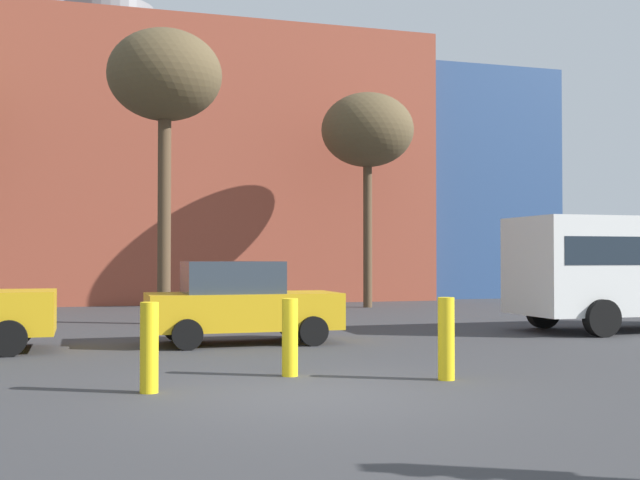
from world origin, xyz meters
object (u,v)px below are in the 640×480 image
bollard_yellow_2 (446,339)px  parked_car_2 (240,303)px  bollard_yellow_0 (149,347)px  bare_tree_1 (367,132)px  bollard_yellow_1 (290,337)px  bare_tree_2 (165,79)px

bollard_yellow_2 → parked_car_2: bearing=108.8°
parked_car_2 → bollard_yellow_0: 5.97m
bare_tree_1 → parked_car_2: bearing=-122.5°
parked_car_2 → bollard_yellow_0: (-2.28, -5.52, -0.25)m
bollard_yellow_1 → bare_tree_2: bearing=95.0°
bare_tree_2 → bollard_yellow_2: 12.80m
bare_tree_1 → bare_tree_2: (-7.63, -5.05, 0.29)m
bollard_yellow_1 → parked_car_2: bearing=88.2°
parked_car_2 → bare_tree_1: bare_tree_1 is taller
bare_tree_2 → bollard_yellow_2: bearing=-75.0°
bare_tree_1 → bollard_yellow_0: bearing=-119.2°
bare_tree_2 → parked_car_2: bearing=-79.1°
bollard_yellow_2 → bollard_yellow_0: bearing=178.3°
bare_tree_1 → bare_tree_2: bearing=-146.5°
bare_tree_1 → bare_tree_2: 9.15m
bare_tree_2 → bollard_yellow_0: (-1.26, -10.82, -5.94)m
bare_tree_2 → bollard_yellow_2: (2.94, -10.95, -5.94)m
bare_tree_1 → bollard_yellow_2: bare_tree_1 is taller
bare_tree_1 → bollard_yellow_2: (-4.68, -16.00, -5.65)m
bare_tree_2 → bollard_yellow_0: bare_tree_2 is taller
parked_car_2 → bollard_yellow_1: 4.64m
parked_car_2 → bollard_yellow_2: parked_car_2 is taller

